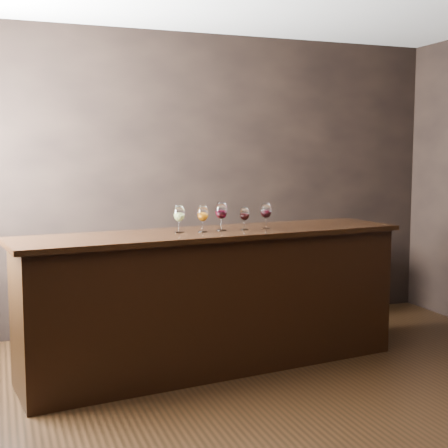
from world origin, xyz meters
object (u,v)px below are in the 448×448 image
object	(u,v)px
glass_white	(179,214)
glass_red_a	(221,211)
back_bar_shelf	(226,286)
glass_amber	(203,214)
bar_counter	(214,302)
glass_red_c	(266,211)
glass_red_b	(245,214)

from	to	relation	value
glass_white	glass_red_a	xyz separation A→B (m)	(0.34, 0.01, 0.01)
back_bar_shelf	glass_amber	world-z (taller)	glass_amber
glass_red_a	glass_amber	bearing A→B (deg)	-164.74
bar_counter	glass_red_c	distance (m)	0.82
glass_white	glass_amber	xyz separation A→B (m)	(0.18, -0.03, -0.00)
back_bar_shelf	glass_red_c	bearing A→B (deg)	-92.43
glass_red_a	glass_red_c	size ratio (longest dim) A/B	1.08
glass_red_b	bar_counter	bearing A→B (deg)	-179.46
bar_counter	glass_red_a	distance (m)	0.71
glass_red_a	glass_red_b	world-z (taller)	glass_red_a
back_bar_shelf	glass_red_a	size ratio (longest dim) A/B	10.21
glass_amber	glass_red_b	world-z (taller)	glass_amber
bar_counter	back_bar_shelf	distance (m)	1.16
glass_white	bar_counter	bearing A→B (deg)	-1.50
glass_amber	bar_counter	bearing A→B (deg)	14.30
bar_counter	glass_amber	world-z (taller)	glass_amber
back_bar_shelf	glass_red_b	bearing A→B (deg)	-102.40
back_bar_shelf	glass_amber	size ratio (longest dim) A/B	11.09
glass_red_a	glass_red_c	distance (m)	0.37
bar_counter	glass_red_b	xyz separation A→B (m)	(0.25, 0.00, 0.68)
glass_white	glass_red_a	bearing A→B (deg)	2.06
glass_red_b	back_bar_shelf	bearing A→B (deg)	77.60
back_bar_shelf	glass_red_a	bearing A→B (deg)	-111.90
bar_counter	glass_red_a	size ratio (longest dim) A/B	13.50
glass_red_a	glass_red_b	bearing A→B (deg)	-5.31
bar_counter	glass_red_a	bearing A→B (deg)	9.91
glass_white	glass_red_b	distance (m)	0.53
glass_white	back_bar_shelf	bearing A→B (deg)	54.12
glass_red_b	glass_red_c	distance (m)	0.19
back_bar_shelf	bar_counter	bearing A→B (deg)	-114.52
back_bar_shelf	glass_red_a	distance (m)	1.38
bar_counter	glass_red_c	size ratio (longest dim) A/B	14.56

